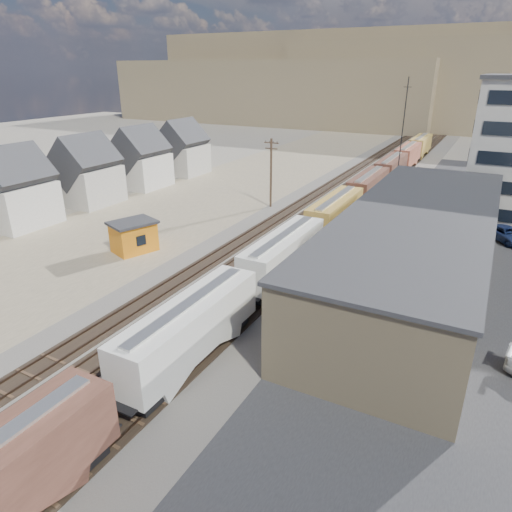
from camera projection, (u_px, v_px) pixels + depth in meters
The scene contains 13 objects.
ground at pixel (106, 382), 30.08m from camera, with size 300.00×300.00×0.00m, color #6B6356.
ballast_bed at pixel (342, 201), 70.94m from camera, with size 18.00×200.00×0.06m, color #4C4742.
dirt_yard at pixel (199, 200), 71.42m from camera, with size 24.00×180.00×0.03m, color #6E634C.
asphalt_lot at pixel (495, 260), 49.17m from camera, with size 26.00×120.00×0.04m, color #232326.
rail_tracks at pixel (339, 200), 71.14m from camera, with size 11.40×200.00×0.24m.
freight_train at pixel (353, 198), 62.11m from camera, with size 3.00×119.74×4.46m.
warehouse at pixel (416, 247), 42.65m from camera, with size 12.40×40.40×7.25m.
utility_pole_north at pixel (271, 172), 66.07m from camera, with size 2.20×0.32×10.00m.
radio_mast at pixel (402, 136), 73.06m from camera, with size 1.20×0.16×18.00m.
townhouse_row at pixel (53, 183), 63.56m from camera, with size 8.15×68.16×10.47m.
hills_north at pixel (449, 84), 161.89m from camera, with size 265.00×80.00×32.00m.
maintenance_shed at pixel (134, 236), 50.90m from camera, with size 5.17×5.81×3.53m.
parked_car_blue at pixel (508, 235), 54.10m from camera, with size 2.85×6.19×1.72m, color navy.
Camera 1 is at (20.31, -17.14, 19.13)m, focal length 32.00 mm.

